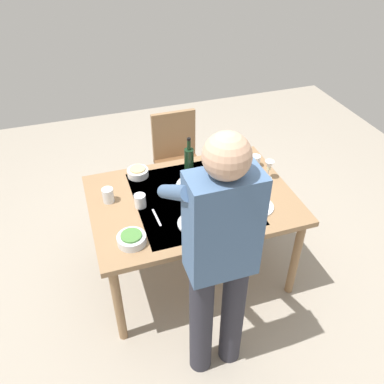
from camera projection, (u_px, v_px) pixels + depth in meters
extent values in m
plane|color=#9E9384|center=(192.00, 269.00, 3.29)|extent=(6.00, 6.00, 0.00)
cube|color=#93704C|center=(192.00, 200.00, 2.85)|extent=(1.43, 1.01, 0.04)
cube|color=#B2B7C1|center=(192.00, 198.00, 2.84)|extent=(0.78, 0.86, 0.00)
cylinder|color=#93704C|center=(246.00, 189.00, 3.56)|extent=(0.06, 0.06, 0.70)
cylinder|color=#93704C|center=(99.00, 219.00, 3.25)|extent=(0.06, 0.06, 0.70)
cylinder|color=#93704C|center=(295.00, 258.00, 2.91)|extent=(0.06, 0.06, 0.70)
cylinder|color=#93704C|center=(118.00, 304.00, 2.59)|extent=(0.06, 0.06, 0.70)
cube|color=brown|center=(180.00, 168.00, 3.66)|extent=(0.40, 0.40, 0.04)
cube|color=#93704C|center=(174.00, 135.00, 3.65)|extent=(0.40, 0.04, 0.45)
cylinder|color=#93704C|center=(192.00, 175.00, 3.97)|extent=(0.04, 0.04, 0.43)
cylinder|color=#93704C|center=(158.00, 181.00, 3.88)|extent=(0.04, 0.04, 0.43)
cylinder|color=#93704C|center=(203.00, 195.00, 3.71)|extent=(0.04, 0.04, 0.43)
cylinder|color=#93704C|center=(168.00, 202.00, 3.63)|extent=(0.04, 0.04, 0.43)
cylinder|color=#2D2D38|center=(201.00, 322.00, 2.38)|extent=(0.14, 0.14, 0.88)
cylinder|color=#2D2D38|center=(232.00, 313.00, 2.43)|extent=(0.14, 0.14, 0.88)
cube|color=#47668E|center=(223.00, 226.00, 1.96)|extent=(0.36, 0.20, 0.60)
sphere|color=tan|center=(227.00, 156.00, 1.71)|extent=(0.22, 0.22, 0.22)
cylinder|color=#47668E|center=(175.00, 192.00, 2.05)|extent=(0.08, 0.52, 0.40)
cylinder|color=#47668E|center=(237.00, 180.00, 2.13)|extent=(0.08, 0.52, 0.40)
cylinder|color=black|center=(189.00, 161.00, 3.03)|extent=(0.07, 0.07, 0.20)
cylinder|color=black|center=(189.00, 145.00, 2.95)|extent=(0.03, 0.03, 0.08)
cylinder|color=black|center=(189.00, 139.00, 2.92)|extent=(0.03, 0.03, 0.02)
cylinder|color=white|center=(267.00, 178.00, 3.03)|extent=(0.06, 0.06, 0.01)
cylinder|color=white|center=(268.00, 174.00, 3.00)|extent=(0.01, 0.01, 0.07)
cone|color=white|center=(269.00, 166.00, 2.96)|extent=(0.07, 0.07, 0.07)
cylinder|color=beige|center=(269.00, 168.00, 2.97)|extent=(0.03, 0.03, 0.03)
cylinder|color=white|center=(233.00, 177.00, 3.04)|extent=(0.06, 0.06, 0.01)
cylinder|color=white|center=(234.00, 172.00, 3.02)|extent=(0.01, 0.01, 0.07)
cone|color=white|center=(234.00, 164.00, 2.97)|extent=(0.07, 0.07, 0.07)
cylinder|color=maroon|center=(234.00, 167.00, 2.99)|extent=(0.03, 0.03, 0.03)
cylinder|color=silver|center=(255.00, 161.00, 3.13)|extent=(0.07, 0.07, 0.09)
cylinder|color=silver|center=(140.00, 201.00, 2.74)|extent=(0.08, 0.08, 0.09)
cylinder|color=silver|center=(108.00, 195.00, 2.78)|extent=(0.08, 0.08, 0.11)
cylinder|color=silver|center=(252.00, 180.00, 2.92)|extent=(0.08, 0.08, 0.11)
cylinder|color=silver|center=(197.00, 188.00, 2.88)|extent=(0.30, 0.30, 0.05)
cylinder|color=#C6562D|center=(197.00, 186.00, 2.87)|extent=(0.22, 0.22, 0.03)
cylinder|color=silver|center=(132.00, 239.00, 2.47)|extent=(0.18, 0.18, 0.05)
cylinder|color=#4C843D|center=(131.00, 237.00, 2.45)|extent=(0.13, 0.13, 0.03)
cylinder|color=silver|center=(138.00, 173.00, 3.04)|extent=(0.16, 0.16, 0.05)
cylinder|color=tan|center=(138.00, 170.00, 3.02)|extent=(0.12, 0.12, 0.03)
cylinder|color=silver|center=(257.00, 206.00, 2.75)|extent=(0.23, 0.23, 0.01)
cylinder|color=silver|center=(195.00, 223.00, 2.62)|extent=(0.23, 0.23, 0.01)
cube|color=silver|center=(229.00, 165.00, 3.17)|extent=(0.09, 0.19, 0.00)
cube|color=silver|center=(157.00, 217.00, 2.67)|extent=(0.02, 0.18, 0.00)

